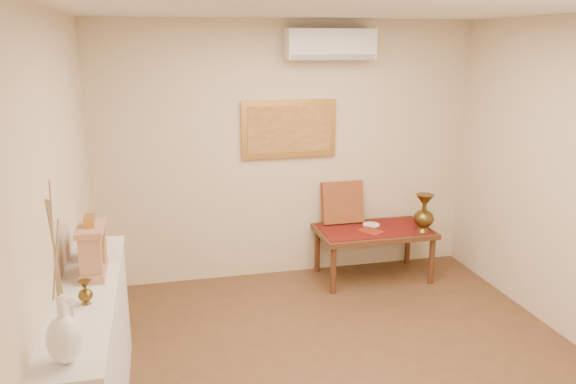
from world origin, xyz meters
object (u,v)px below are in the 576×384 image
object	(u,v)px
wooden_chest	(93,241)
low_table	(374,235)
white_vase	(57,277)
brass_urn_tall	(424,209)
mantel_clock	(93,250)
display_ledge	(93,360)

from	to	relation	value
wooden_chest	low_table	size ratio (longest dim) A/B	0.20
white_vase	wooden_chest	bearing A→B (deg)	90.15
brass_urn_tall	low_table	size ratio (longest dim) A/B	0.40
mantel_clock	white_vase	bearing A→B (deg)	-91.55
brass_urn_tall	wooden_chest	distance (m)	3.34
white_vase	wooden_chest	world-z (taller)	white_vase
white_vase	brass_urn_tall	bearing A→B (deg)	38.67
brass_urn_tall	wooden_chest	xyz separation A→B (m)	(-3.14, -1.11, 0.30)
white_vase	brass_urn_tall	world-z (taller)	white_vase
white_vase	mantel_clock	bearing A→B (deg)	88.45
brass_urn_tall	mantel_clock	size ratio (longest dim) A/B	1.17
display_ledge	mantel_clock	size ratio (longest dim) A/B	4.93
mantel_clock	low_table	world-z (taller)	mantel_clock
brass_urn_tall	wooden_chest	size ratio (longest dim) A/B	1.97
mantel_clock	wooden_chest	xyz separation A→B (m)	(-0.03, 0.33, -0.05)
brass_urn_tall	display_ledge	world-z (taller)	brass_urn_tall
brass_urn_tall	wooden_chest	world-z (taller)	wooden_chest
white_vase	wooden_chest	distance (m)	1.44
display_ledge	mantel_clock	world-z (taller)	mantel_clock
white_vase	brass_urn_tall	xyz separation A→B (m)	(3.14, 2.51, -0.63)
white_vase	low_table	distance (m)	3.92
low_table	mantel_clock	bearing A→B (deg)	-148.33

